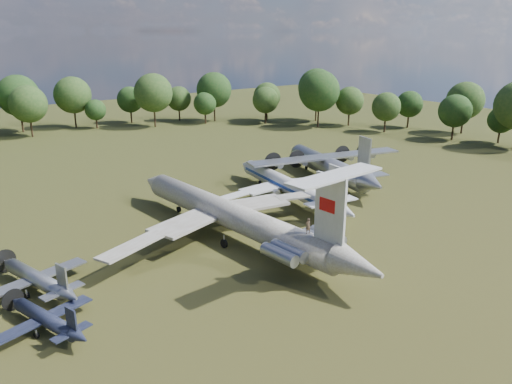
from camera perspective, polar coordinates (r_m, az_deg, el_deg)
ground at (r=70.58m, az=-7.06°, el=-5.17°), size 300.00×300.00×0.00m
il62_airliner at (r=69.19m, az=-2.74°, el=-3.26°), size 43.59×54.63×5.08m
tu104_jet at (r=85.52m, az=3.61°, el=0.43°), size 33.33×41.28×3.76m
an12_transport at (r=96.89m, az=8.20°, el=2.65°), size 39.07×41.76×4.62m
small_prop_west at (r=53.23m, az=-22.83°, el=-13.51°), size 13.49×15.92×2.00m
small_prop_northwest at (r=60.73m, az=-23.71°, el=-9.39°), size 16.00×19.07×2.41m
person_on_il62 at (r=58.15m, az=5.97°, el=-3.86°), size 0.76×0.56×1.90m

